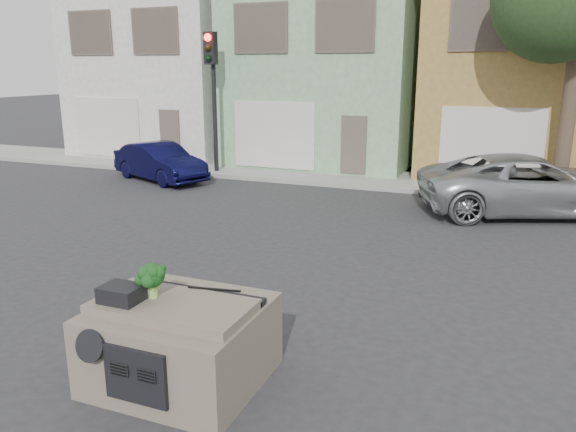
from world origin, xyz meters
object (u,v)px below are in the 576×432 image
Objects in this scene: silver_pickup at (526,214)px; broccoli at (152,280)px; traffic_signal at (213,105)px; navy_sedan at (161,180)px.

broccoli is at bearing 136.31° from silver_pickup.
broccoli is at bearing -63.81° from traffic_signal.
traffic_signal is (-10.62, 1.79, 2.55)m from silver_pickup.
navy_sedan is at bearing 124.27° from broccoli.
navy_sedan is 0.69× the size of silver_pickup.
broccoli is at bearing -122.94° from navy_sedan.
broccoli reaches higher than silver_pickup.
silver_pickup is (11.90, -0.17, 0.00)m from navy_sedan.
navy_sedan is 11.90m from silver_pickup.
silver_pickup is 11.07m from traffic_signal.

